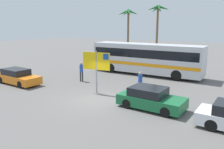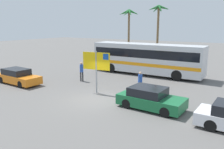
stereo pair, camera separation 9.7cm
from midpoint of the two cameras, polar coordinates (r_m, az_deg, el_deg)
ground at (r=16.13m, az=-3.96°, el=-6.30°), size 120.00×120.00×0.00m
bus_front_coach at (r=24.29m, az=8.53°, el=4.16°), size 11.50×2.44×3.17m
ferry_sign at (r=17.27m, az=-3.59°, el=2.89°), size 2.19×0.37×3.20m
car_orange at (r=21.95m, az=-21.96°, el=-0.48°), size 4.54×1.89×1.32m
car_green at (r=14.60m, az=9.54°, el=-5.81°), size 4.12×2.05×1.32m
pedestrian_near_sign at (r=17.57m, az=7.07°, el=-1.51°), size 0.32×0.32×1.66m
pedestrian_crossing_lot at (r=21.33m, az=-7.34°, el=1.13°), size 0.32×0.32×1.79m
palm_tree_seaside at (r=36.96m, az=4.25°, el=13.62°), size 3.32×3.21×7.43m
palm_tree_inland at (r=35.42m, az=11.43°, el=14.07°), size 3.06×3.16×7.89m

